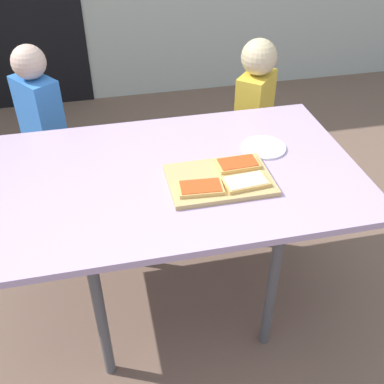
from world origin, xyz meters
name	(u,v)px	position (x,y,z in m)	size (l,w,h in m)	color
ground_plane	(175,295)	(0.00, 0.00, 0.00)	(16.00, 16.00, 0.00)	brown
dining_table	(171,184)	(0.00, 0.00, 0.67)	(1.50, 0.90, 0.73)	#B297BE
cutting_board	(219,180)	(0.17, -0.10, 0.74)	(0.40, 0.28, 0.02)	tan
pizza_slice_far_right	(238,164)	(0.26, -0.04, 0.76)	(0.17, 0.10, 0.02)	#E2AF5E
pizza_slice_near_right	(246,182)	(0.26, -0.16, 0.76)	(0.17, 0.11, 0.02)	#E2AF5E
pizza_slice_near_left	(201,188)	(0.08, -0.16, 0.76)	(0.17, 0.11, 0.02)	#E2AF5E
plate_white_right	(264,147)	(0.42, 0.09, 0.74)	(0.19, 0.19, 0.01)	white
child_left	(43,127)	(-0.55, 0.78, 0.58)	(0.25, 0.28, 1.02)	#364472
child_right	(254,113)	(0.59, 0.68, 0.58)	(0.26, 0.27, 0.99)	#1F3737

